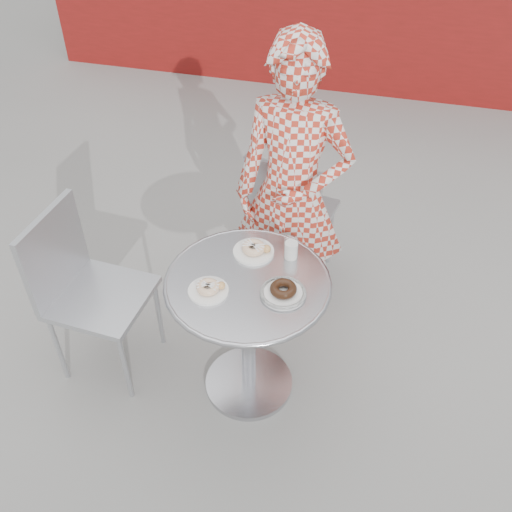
% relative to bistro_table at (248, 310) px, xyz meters
% --- Properties ---
extents(ground, '(60.00, 60.00, 0.00)m').
position_rel_bistro_table_xyz_m(ground, '(-0.04, 0.04, -0.57)').
color(ground, gray).
rests_on(ground, ground).
extents(bistro_table, '(0.75, 0.75, 0.76)m').
position_rel_bistro_table_xyz_m(bistro_table, '(0.00, 0.00, 0.00)').
color(bistro_table, silver).
rests_on(bistro_table, ground).
extents(chair_far, '(0.50, 0.51, 0.92)m').
position_rel_bistro_table_xyz_m(chair_far, '(0.02, 0.90, -0.29)').
color(chair_far, '#B2B4BA').
rests_on(chair_far, ground).
extents(chair_left, '(0.48, 0.47, 0.94)m').
position_rel_bistro_table_xyz_m(chair_left, '(-0.76, -0.02, -0.28)').
color(chair_left, '#B2B4BA').
rests_on(chair_left, ground).
extents(seated_person, '(0.63, 0.44, 1.65)m').
position_rel_bistro_table_xyz_m(seated_person, '(0.07, 0.60, 0.25)').
color(seated_person, '#B32B1B').
rests_on(seated_person, ground).
extents(plate_far, '(0.19, 0.19, 0.05)m').
position_rel_bistro_table_xyz_m(plate_far, '(-0.02, 0.19, 0.20)').
color(plate_far, white).
rests_on(plate_far, bistro_table).
extents(plate_near, '(0.18, 0.18, 0.05)m').
position_rel_bistro_table_xyz_m(plate_near, '(-0.14, -0.11, 0.20)').
color(plate_near, white).
rests_on(plate_near, bistro_table).
extents(plate_checker, '(0.20, 0.20, 0.05)m').
position_rel_bistro_table_xyz_m(plate_checker, '(0.17, -0.04, 0.20)').
color(plate_checker, white).
rests_on(plate_checker, bistro_table).
extents(milk_cup, '(0.07, 0.07, 0.10)m').
position_rel_bistro_table_xyz_m(milk_cup, '(0.15, 0.20, 0.23)').
color(milk_cup, white).
rests_on(milk_cup, bistro_table).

